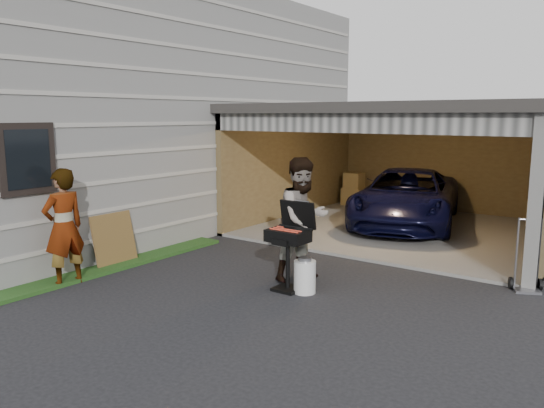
{
  "coord_description": "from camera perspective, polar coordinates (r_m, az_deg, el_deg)",
  "views": [
    {
      "loc": [
        5.31,
        -5.13,
        2.66
      ],
      "look_at": [
        0.01,
        2.14,
        1.15
      ],
      "focal_mm": 35.0,
      "sensor_mm": 36.0,
      "label": 1
    }
  ],
  "objects": [
    {
      "name": "hand_truck",
      "position": [
        9.06,
        25.71,
        -7.09
      ],
      "size": [
        0.52,
        0.48,
        1.13
      ],
      "rotation": [
        0.0,
        0.0,
        0.43
      ],
      "color": "gray",
      "rests_on": "ground"
    },
    {
      "name": "groundcover_strip",
      "position": [
        9.01,
        -24.37,
        -8.32
      ],
      "size": [
        0.5,
        8.0,
        0.06
      ],
      "primitive_type": "cube",
      "color": "#193814",
      "rests_on": "ground"
    },
    {
      "name": "minivan",
      "position": [
        13.1,
        14.28,
        0.46
      ],
      "size": [
        3.34,
        5.17,
        1.33
      ],
      "primitive_type": "imported",
      "rotation": [
        0.0,
        0.0,
        0.26
      ],
      "color": "black",
      "rests_on": "ground"
    },
    {
      "name": "house",
      "position": [
        14.54,
        -15.22,
        9.55
      ],
      "size": [
        7.0,
        11.0,
        5.5
      ],
      "primitive_type": "cube",
      "color": "#474744",
      "rests_on": "ground"
    },
    {
      "name": "bbq_grill",
      "position": [
        8.07,
        1.86,
        -3.75
      ],
      "size": [
        0.61,
        0.54,
        1.36
      ],
      "color": "black",
      "rests_on": "ground"
    },
    {
      "name": "propane_tank",
      "position": [
        8.09,
        3.54,
        -7.82
      ],
      "size": [
        0.41,
        0.41,
        0.5
      ],
      "primitive_type": "cylinder",
      "rotation": [
        0.0,
        0.0,
        -0.28
      ],
      "color": "white",
      "rests_on": "ground"
    },
    {
      "name": "man",
      "position": [
        8.53,
        3.4,
        -1.69
      ],
      "size": [
        1.02,
        1.16,
        2.0
      ],
      "primitive_type": "imported",
      "rotation": [
        0.0,
        0.0,
        1.27
      ],
      "color": "#50251F",
      "rests_on": "ground"
    },
    {
      "name": "woman",
      "position": [
        8.91,
        -21.49,
        -2.35
      ],
      "size": [
        0.47,
        0.69,
        1.86
      ],
      "primitive_type": "imported",
      "rotation": [
        0.0,
        0.0,
        -1.61
      ],
      "color": "#9DB7C5",
      "rests_on": "ground"
    },
    {
      "name": "ground",
      "position": [
        7.85,
        -9.47,
        -10.41
      ],
      "size": [
        80.0,
        80.0,
        0.0
      ],
      "primitive_type": "plane",
      "color": "black",
      "rests_on": "ground"
    },
    {
      "name": "plywood_panel",
      "position": [
        9.89,
        -16.63,
        -3.69
      ],
      "size": [
        0.24,
        0.85,
        0.94
      ],
      "primitive_type": "cube",
      "rotation": [
        0.0,
        -0.21,
        0.0
      ],
      "color": "brown",
      "rests_on": "ground"
    },
    {
      "name": "garage",
      "position": [
        12.79,
        15.24,
        5.64
      ],
      "size": [
        6.8,
        6.3,
        2.9
      ],
      "color": "#605E59",
      "rests_on": "ground"
    }
  ]
}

